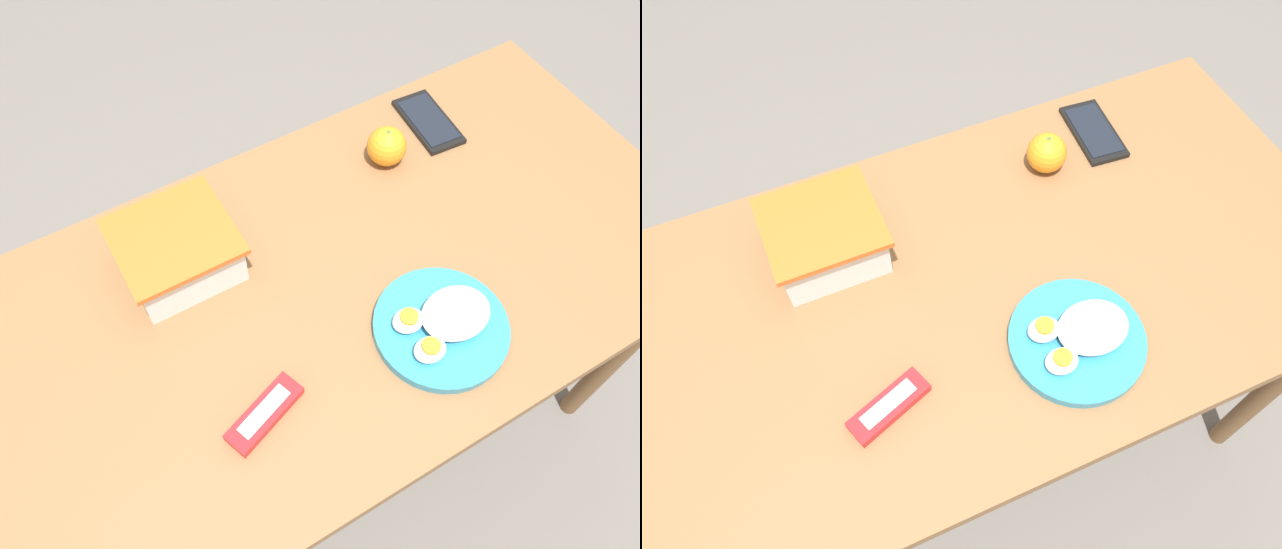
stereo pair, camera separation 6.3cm
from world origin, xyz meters
TOP-DOWN VIEW (x-y plane):
  - ground_plane at (0.00, 0.00)m, footprint 10.00×10.00m
  - table at (0.00, 0.00)m, footprint 1.30×0.66m
  - food_container at (-0.20, 0.15)m, footprint 0.18×0.17m
  - orange_fruit at (0.22, 0.18)m, footprint 0.07×0.07m
  - rice_plate at (0.10, -0.16)m, footprint 0.21×0.21m
  - candy_bar at (-0.20, -0.14)m, footprint 0.13×0.08m
  - cell_phone at (0.35, 0.22)m, footprint 0.09×0.16m

SIDE VIEW (x-z plane):
  - ground_plane at x=0.00m, z-range 0.00..0.00m
  - table at x=0.00m, z-range 0.29..1.05m
  - cell_phone at x=0.35m, z-range 0.75..0.77m
  - candy_bar at x=-0.20m, z-range 0.75..0.77m
  - rice_plate at x=0.10m, z-range 0.75..0.80m
  - orange_fruit at x=0.22m, z-range 0.76..0.83m
  - food_container at x=-0.20m, z-range 0.75..0.84m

